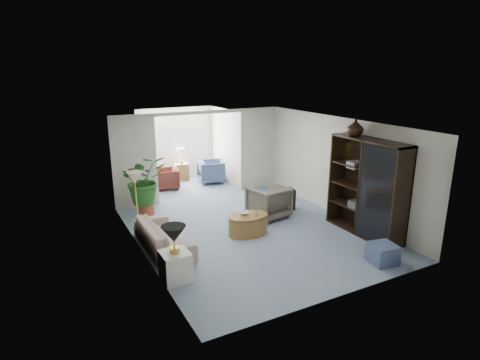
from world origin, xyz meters
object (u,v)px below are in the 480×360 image
coffee_cup (256,214)px  sunroom_chair_maroon (167,179)px  sunroom_chair_blue (211,172)px  coffee_bowl (244,213)px  table_lamp (174,234)px  sunroom_table (182,172)px  wingback_chair (269,202)px  cabinet_urn (355,127)px  end_table (175,266)px  floor_lamp (135,178)px  framed_picture (342,151)px  side_table_dark (285,199)px  ottoman (383,254)px  sofa (163,236)px  coffee_table (248,225)px  plant_pot (146,209)px  entertainment_cabinet (367,188)px

coffee_cup → sunroom_chair_maroon: bearing=99.1°
sunroom_chair_blue → sunroom_chair_maroon: (-1.50, 0.00, -0.05)m
coffee_bowl → sunroom_chair_maroon: bearing=96.8°
table_lamp → coffee_bowl: 2.48m
sunroom_table → wingback_chair: bearing=-80.0°
wingback_chair → cabinet_urn: cabinet_urn is taller
end_table → floor_lamp: floor_lamp is taller
framed_picture → side_table_dark: (-0.92, 1.04, -1.42)m
floor_lamp → sunroom_table: 4.34m
ottoman → sofa: bearing=143.9°
framed_picture → floor_lamp: 5.00m
cabinet_urn → sunroom_chair_blue: (-1.40, 4.92, -2.00)m
sunroom_chair_blue → sunroom_table: bearing=56.3°
wingback_chair → ottoman: 3.20m
framed_picture → table_lamp: bearing=-166.6°
end_table → sofa: bearing=81.6°
framed_picture → floor_lamp: size_ratio=1.39×
end_table → coffee_table: end_table is taller
plant_pot → end_table: bearing=-96.6°
sofa → plant_pot: 2.14m
framed_picture → plant_pot: bearing=151.5°
floor_lamp → entertainment_cabinet: 5.23m
coffee_bowl → sunroom_chair_blue: 4.25m
coffee_table → coffee_cup: (0.15, -0.10, 0.27)m
cabinet_urn → plant_pot: 5.52m
end_table → sunroom_table: size_ratio=0.97×
sunroom_table → cabinet_urn: bearing=-69.2°
entertainment_cabinet → coffee_bowl: bearing=151.8°
framed_picture → side_table_dark: framed_picture is taller
sunroom_table → coffee_cup: bearing=-90.6°
sunroom_chair_blue → coffee_table: bearing=178.6°
table_lamp → plant_pot: (0.40, 3.47, -0.73)m
end_table → coffee_bowl: (2.09, 1.28, 0.21)m
cabinet_urn → sunroom_chair_blue: bearing=105.9°
end_table → table_lamp: bearing=0.0°
framed_picture → wingback_chair: framed_picture is taller
coffee_table → sunroom_chair_blue: sunroom_chair_blue is taller
end_table → sunroom_chair_maroon: (1.59, 5.42, 0.05)m
sunroom_chair_maroon → sofa: bearing=-7.6°
ottoman → entertainment_cabinet: bearing=59.8°
end_table → entertainment_cabinet: entertainment_cabinet is taller
coffee_cup → ottoman: 2.78m
sofa → coffee_bowl: size_ratio=8.75×
plant_pot → sunroom_chair_blue: (2.69, 1.95, 0.21)m
sunroom_chair_blue → sunroom_chair_maroon: sunroom_chair_blue is taller
coffee_bowl → plant_pot: size_ratio=0.56×
end_table → coffee_table: bearing=29.0°
framed_picture → sunroom_chair_blue: 4.78m
side_table_dark → entertainment_cabinet: bearing=-72.3°
side_table_dark → sunroom_chair_maroon: bearing=124.2°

